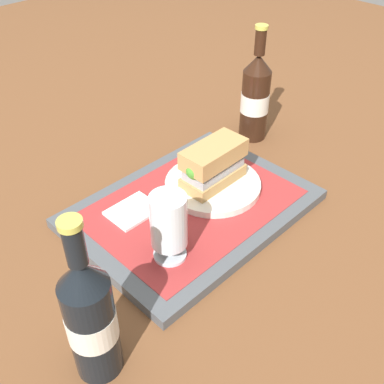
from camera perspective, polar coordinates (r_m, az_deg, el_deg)
ground_plane at (r=0.89m, az=0.00°, el=-2.52°), size 3.00×3.00×0.00m
tray at (r=0.89m, az=0.00°, el=-2.03°), size 0.44×0.32×0.02m
placemat at (r=0.88m, az=0.00°, el=-1.50°), size 0.38×0.27×0.00m
plate at (r=0.92m, az=2.58°, el=0.93°), size 0.19×0.19×0.01m
sandwich at (r=0.89m, az=2.53°, el=3.41°), size 0.13×0.07×0.08m
beer_glass at (r=0.73m, az=-2.88°, el=-4.13°), size 0.06×0.06×0.12m
napkin_folded at (r=0.87m, az=-7.31°, el=-2.31°), size 0.09×0.07×0.01m
beer_bottle at (r=0.61m, az=-12.43°, el=-14.86°), size 0.07×0.07×0.27m
second_bottle at (r=1.08m, az=7.82°, el=11.59°), size 0.07×0.07×0.27m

